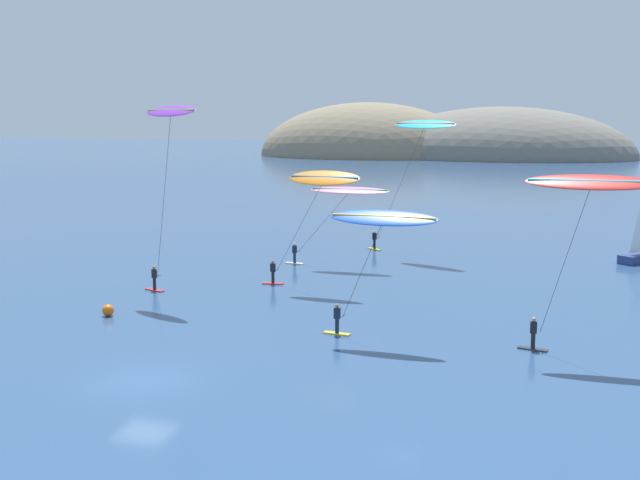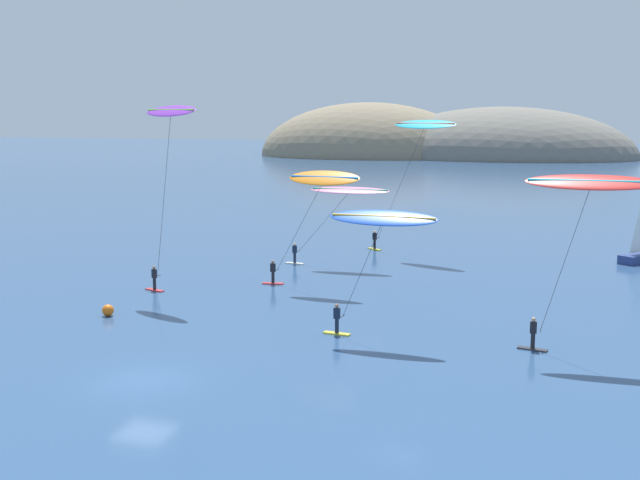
# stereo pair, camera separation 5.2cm
# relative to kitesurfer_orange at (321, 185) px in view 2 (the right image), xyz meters

# --- Properties ---
(ground_plane) EXTENTS (600.00, 600.00, 0.00)m
(ground_plane) POSITION_rel_kitesurfer_orange_xyz_m (-2.12, -20.73, -7.11)
(ground_plane) COLOR #2D4C75
(headland_island) EXTENTS (101.50, 44.02, 29.45)m
(headland_island) POSITION_rel_kitesurfer_orange_xyz_m (-17.32, 166.81, -7.11)
(headland_island) COLOR slate
(headland_island) RESTS_ON ground
(kitesurfer_orange) EXTENTS (7.25, 1.96, 8.14)m
(kitesurfer_orange) POSITION_rel_kitesurfer_orange_xyz_m (0.00, 0.00, 0.00)
(kitesurfer_orange) COLOR red
(kitesurfer_orange) RESTS_ON ground
(kitesurfer_blue) EXTENTS (6.27, 1.63, 6.96)m
(kitesurfer_blue) POSITION_rel_kitesurfer_orange_xyz_m (6.57, -10.98, -1.01)
(kitesurfer_blue) COLOR yellow
(kitesurfer_blue) RESTS_ON ground
(kitesurfer_red) EXTENTS (6.38, 1.39, 9.04)m
(kitesurfer_red) POSITION_rel_kitesurfer_orange_xyz_m (16.83, -10.75, 0.98)
(kitesurfer_red) COLOR #2D2D33
(kitesurfer_red) RESTS_ON ground
(kitesurfer_purple) EXTENTS (5.21, 3.04, 12.50)m
(kitesurfer_purple) POSITION_rel_kitesurfer_orange_xyz_m (-8.71, -4.80, 3.93)
(kitesurfer_purple) COLOR red
(kitesurfer_purple) RESTS_ON ground
(kitesurfer_cyan) EXTENTS (8.27, 4.28, 11.44)m
(kitesurfer_cyan) POSITION_rel_kitesurfer_orange_xyz_m (4.29, 14.72, 3.21)
(kitesurfer_cyan) COLOR yellow
(kitesurfer_cyan) RESTS_ON ground
(kitesurfer_pink) EXTENTS (8.43, 1.39, 6.33)m
(kitesurfer_pink) POSITION_rel_kitesurfer_orange_xyz_m (-0.38, 8.04, -1.47)
(kitesurfer_pink) COLOR silver
(kitesurfer_pink) RESTS_ON ground
(marker_buoy) EXTENTS (0.70, 0.70, 0.70)m
(marker_buoy) POSITION_rel_kitesurfer_orange_xyz_m (-9.89, -11.00, -6.76)
(marker_buoy) COLOR orange
(marker_buoy) RESTS_ON ground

